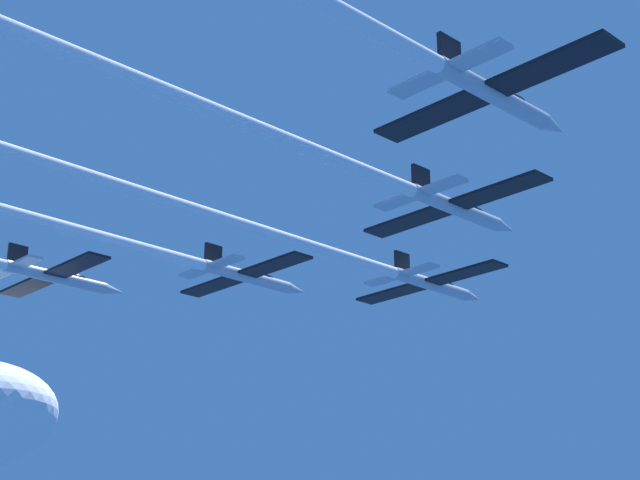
{
  "coord_description": "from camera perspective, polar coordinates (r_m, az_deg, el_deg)",
  "views": [
    {
      "loc": [
        60.52,
        -73.46,
        -29.93
      ],
      "look_at": [
        0.07,
        -15.71,
        0.17
      ],
      "focal_mm": 55.55,
      "sensor_mm": 36.0,
      "label": 1
    }
  ],
  "objects": [
    {
      "name": "jet_lead",
      "position": [
        89.88,
        0.07,
        -0.54
      ],
      "size": [
        17.98,
        55.44,
        2.98
      ],
      "color": "#B2BAC6"
    },
    {
      "name": "jet_right_wing",
      "position": [
        70.72,
        -1.21,
        5.51
      ],
      "size": [
        17.98,
        60.4,
        2.98
      ],
      "color": "#B2BAC6"
    },
    {
      "name": "jet_left_wing",
      "position": [
        90.88,
        -12.38,
        0.15
      ],
      "size": [
        17.98,
        58.45,
        2.98
      ],
      "color": "#B2BAC6"
    }
  ]
}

